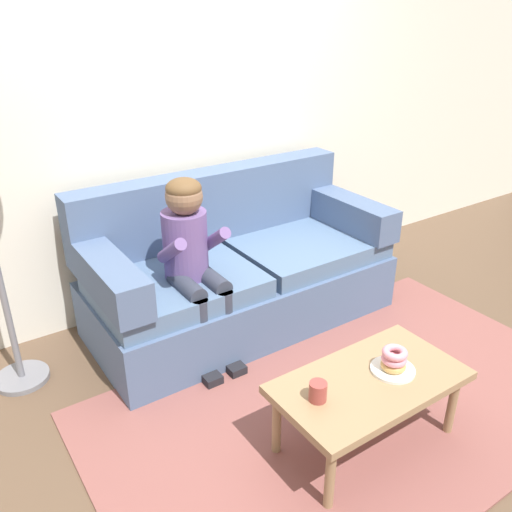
% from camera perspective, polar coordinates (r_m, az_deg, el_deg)
% --- Properties ---
extents(ground, '(10.00, 10.00, 0.00)m').
position_cam_1_polar(ground, '(3.17, 7.04, -12.95)').
color(ground, brown).
extents(wall_back, '(8.00, 0.10, 2.80)m').
position_cam_1_polar(wall_back, '(3.69, -6.58, 16.56)').
color(wall_back, silver).
rests_on(wall_back, ground).
extents(area_rug, '(2.75, 1.64, 0.01)m').
position_cam_1_polar(area_rug, '(3.03, 10.21, -15.19)').
color(area_rug, brown).
rests_on(area_rug, ground).
extents(couch, '(1.97, 0.90, 0.97)m').
position_cam_1_polar(couch, '(3.54, -2.05, -1.65)').
color(couch, slate).
rests_on(couch, ground).
extents(coffee_table, '(0.91, 0.50, 0.39)m').
position_cam_1_polar(coffee_table, '(2.61, 12.04, -13.49)').
color(coffee_table, '#937551').
rests_on(coffee_table, ground).
extents(person_child, '(0.34, 0.58, 1.10)m').
position_cam_1_polar(person_child, '(3.05, -6.86, 0.23)').
color(person_child, '#664C84').
rests_on(person_child, ground).
extents(plate, '(0.21, 0.21, 0.01)m').
position_cam_1_polar(plate, '(2.65, 14.41, -11.68)').
color(plate, white).
rests_on(plate, coffee_table).
extents(donut, '(0.17, 0.17, 0.04)m').
position_cam_1_polar(donut, '(2.64, 14.47, -11.25)').
color(donut, tan).
rests_on(donut, plate).
extents(donut_second, '(0.17, 0.17, 0.04)m').
position_cam_1_polar(donut_second, '(2.62, 14.55, -10.61)').
color(donut_second, pink).
rests_on(donut_second, donut).
extents(donut_third, '(0.15, 0.15, 0.04)m').
position_cam_1_polar(donut_third, '(2.60, 14.64, -9.97)').
color(donut_third, pink).
rests_on(donut_third, donut_second).
extents(mug, '(0.08, 0.08, 0.09)m').
position_cam_1_polar(mug, '(2.41, 6.63, -14.19)').
color(mug, '#993D38').
rests_on(mug, coffee_table).
extents(toy_controller, '(0.23, 0.09, 0.05)m').
position_cam_1_polar(toy_controller, '(3.39, 11.17, -9.95)').
color(toy_controller, '#339E56').
rests_on(toy_controller, ground).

